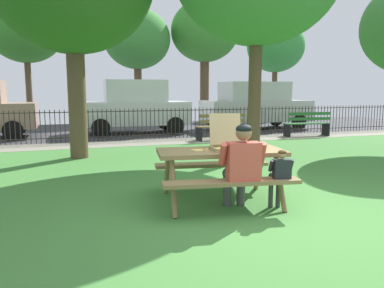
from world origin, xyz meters
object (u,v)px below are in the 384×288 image
adult_at_table (241,164)px  far_tree_right (276,47)px  parked_car_center (255,105)px  child_at_table (280,174)px  park_bench_center (221,127)px  far_tree_midright (205,32)px  pizza_box_open (227,143)px  far_tree_center (137,40)px  picnic_table_foreground (221,162)px  far_tree_midleft (25,29)px  parked_car_left (136,106)px  pizza_slice_on_table (201,149)px  park_bench_right (307,124)px

adult_at_table → far_tree_right: far_tree_right is taller
parked_car_center → child_at_table: bearing=-115.5°
park_bench_center → far_tree_right: size_ratio=0.29×
child_at_table → far_tree_midright: size_ratio=0.13×
pizza_box_open → far_tree_right: (9.53, 15.21, 3.26)m
far_tree_center → far_tree_midright: 3.78m
pizza_box_open → far_tree_right: size_ratio=0.11×
picnic_table_foreground → adult_at_table: adult_at_table is taller
adult_at_table → park_bench_center: size_ratio=0.74×
picnic_table_foreground → far_tree_center: bearing=84.5°
pizza_box_open → far_tree_center: (1.36, 15.21, 3.35)m
adult_at_table → far_tree_midleft: bearing=104.2°
child_at_table → parked_car_left: parked_car_left is taller
far_tree_midright → parked_car_left: bearing=-129.0°
far_tree_center → far_tree_midright: far_tree_midright is taller
parked_car_left → far_tree_midleft: 8.14m
pizza_slice_on_table → far_tree_right: (9.90, 15.13, 3.35)m
far_tree_midleft → pizza_slice_on_table: bearing=-76.5°
far_tree_right → pizza_slice_on_table: bearing=-123.2°
adult_at_table → parked_car_center: (5.19, 9.69, 0.35)m
picnic_table_foreground → parked_car_center: bearing=60.1°
park_bench_center → parked_car_center: size_ratio=0.37×
parked_car_left → far_tree_midright: far_tree_midright is taller
park_bench_right → parked_car_center: 2.89m
pizza_slice_on_table → parked_car_center: bearing=58.6°
picnic_table_foreground → park_bench_right: (5.88, 6.41, -0.18)m
pizza_slice_on_table → child_at_table: (0.87, -0.71, -0.26)m
picnic_table_foreground → park_bench_center: park_bench_center is taller
pizza_box_open → park_bench_center: size_ratio=0.39×
parked_car_center → far_tree_right: far_tree_right is taller
picnic_table_foreground → far_tree_right: far_tree_right is taller
child_at_table → far_tree_midright: (4.61, 15.84, 4.25)m
parked_car_center → pizza_box_open: bearing=-119.4°
child_at_table → far_tree_midright: 17.03m
child_at_table → parked_car_center: parked_car_center is taller
pizza_box_open → far_tree_right: bearing=57.9°
far_tree_center → far_tree_right: far_tree_center is taller
pizza_box_open → pizza_slice_on_table: pizza_box_open is taller
child_at_table → far_tree_midleft: far_tree_midleft is taller
pizza_slice_on_table → park_bench_right: bearing=45.7°
child_at_table → far_tree_center: size_ratio=0.15×
picnic_table_foreground → pizza_slice_on_table: size_ratio=7.11×
parked_car_left → far_tree_center: size_ratio=0.68×
park_bench_center → parked_car_left: 3.65m
pizza_box_open → parked_car_center: parked_car_center is taller
picnic_table_foreground → far_tree_right: bearing=57.7°
park_bench_right → far_tree_center: size_ratio=0.28×
far_tree_midleft → park_bench_center: bearing=-53.5°
park_bench_right → far_tree_right: bearing=67.0°
parked_car_left → far_tree_midright: bearing=51.0°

